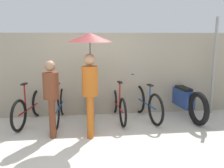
% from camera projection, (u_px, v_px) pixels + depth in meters
% --- Properties ---
extents(ground_plane, '(30.00, 30.00, 0.00)m').
position_uv_depth(ground_plane, '(92.00, 147.00, 4.69)').
color(ground_plane, beige).
extents(back_wall, '(11.84, 0.12, 2.12)m').
position_uv_depth(back_wall, '(88.00, 75.00, 6.43)').
color(back_wall, gray).
rests_on(back_wall, ground).
extents(parked_bicycle_0, '(0.56, 1.76, 1.10)m').
position_uv_depth(parked_bicycle_0, '(29.00, 108.00, 5.92)').
color(parked_bicycle_0, black).
rests_on(parked_bicycle_0, ground).
extents(parked_bicycle_1, '(0.44, 1.77, 1.08)m').
position_uv_depth(parked_bicycle_1, '(60.00, 105.00, 6.03)').
color(parked_bicycle_1, black).
rests_on(parked_bicycle_1, ground).
extents(parked_bicycle_2, '(0.44, 1.78, 1.05)m').
position_uv_depth(parked_bicycle_2, '(89.00, 105.00, 6.13)').
color(parked_bicycle_2, black).
rests_on(parked_bicycle_2, ground).
extents(parked_bicycle_3, '(0.44, 1.76, 1.06)m').
position_uv_depth(parked_bicycle_3, '(118.00, 105.00, 6.19)').
color(parked_bicycle_3, black).
rests_on(parked_bicycle_3, ground).
extents(parked_bicycle_4, '(0.49, 1.76, 1.07)m').
position_uv_depth(parked_bicycle_4, '(146.00, 103.00, 6.22)').
color(parked_bicycle_4, black).
rests_on(parked_bicycle_4, ground).
extents(pedestrian_leading, '(0.32, 0.32, 1.57)m').
position_uv_depth(pedestrian_leading, '(51.00, 93.00, 5.02)').
color(pedestrian_leading, brown).
rests_on(pedestrian_leading, ground).
extents(pedestrian_center, '(0.92, 0.92, 2.11)m').
position_uv_depth(pedestrian_center, '(90.00, 58.00, 4.95)').
color(pedestrian_center, '#B25619').
rests_on(pedestrian_center, ground).
extents(motorcycle, '(0.58, 2.23, 0.96)m').
position_uv_depth(motorcycle, '(183.00, 99.00, 6.43)').
color(motorcycle, black).
rests_on(motorcycle, ground).
extents(awning_pole, '(0.07, 0.07, 2.52)m').
position_uv_depth(awning_pole, '(214.00, 67.00, 6.48)').
color(awning_pole, gray).
rests_on(awning_pole, ground).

